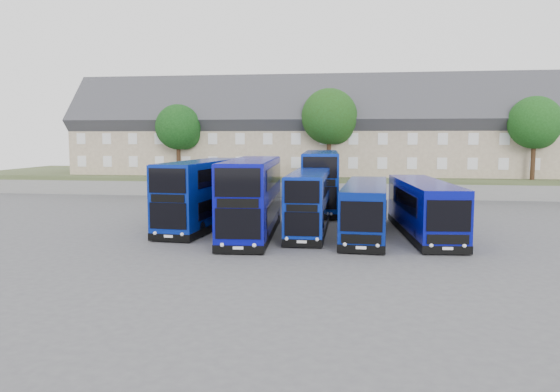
{
  "coord_description": "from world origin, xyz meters",
  "views": [
    {
      "loc": [
        4.59,
        -31.36,
        6.15
      ],
      "look_at": [
        -0.34,
        4.98,
        2.2
      ],
      "focal_mm": 35.0,
      "sensor_mm": 36.0,
      "label": 1
    }
  ],
  "objects_px": {
    "coach_east_a": "(365,210)",
    "dd_front_mid": "(252,199)",
    "tree_west": "(180,129)",
    "dd_front_left": "(202,195)",
    "tree_east": "(536,125)",
    "tree_mid": "(331,119)"
  },
  "relations": [
    {
      "from": "coach_east_a",
      "to": "dd_front_mid",
      "type": "bearing_deg",
      "value": -168.91
    },
    {
      "from": "dd_front_mid",
      "to": "coach_east_a",
      "type": "bearing_deg",
      "value": 4.32
    },
    {
      "from": "dd_front_mid",
      "to": "coach_east_a",
      "type": "distance_m",
      "value": 7.18
    },
    {
      "from": "dd_front_mid",
      "to": "tree_west",
      "type": "bearing_deg",
      "value": 114.18
    },
    {
      "from": "dd_front_left",
      "to": "dd_front_mid",
      "type": "xyz_separation_m",
      "value": [
        3.91,
        -2.49,
        0.11
      ]
    },
    {
      "from": "dd_front_left",
      "to": "tree_west",
      "type": "height_order",
      "value": "tree_west"
    },
    {
      "from": "dd_front_left",
      "to": "dd_front_mid",
      "type": "height_order",
      "value": "dd_front_mid"
    },
    {
      "from": "tree_west",
      "to": "tree_east",
      "type": "xyz_separation_m",
      "value": [
        36.0,
        0.0,
        0.34
      ]
    },
    {
      "from": "dd_front_mid",
      "to": "tree_west",
      "type": "height_order",
      "value": "tree_west"
    },
    {
      "from": "dd_front_left",
      "to": "tree_west",
      "type": "bearing_deg",
      "value": 116.54
    },
    {
      "from": "dd_front_mid",
      "to": "tree_east",
      "type": "distance_m",
      "value": 33.57
    },
    {
      "from": "tree_west",
      "to": "tree_mid",
      "type": "bearing_deg",
      "value": 1.79
    },
    {
      "from": "dd_front_mid",
      "to": "tree_east",
      "type": "bearing_deg",
      "value": 40.45
    },
    {
      "from": "dd_front_left",
      "to": "tree_east",
      "type": "xyz_separation_m",
      "value": [
        27.77,
        20.57,
        5.16
      ]
    },
    {
      "from": "coach_east_a",
      "to": "tree_mid",
      "type": "bearing_deg",
      "value": 101.28
    },
    {
      "from": "coach_east_a",
      "to": "tree_west",
      "type": "distance_m",
      "value": 29.77
    },
    {
      "from": "coach_east_a",
      "to": "tree_mid",
      "type": "xyz_separation_m",
      "value": [
        -3.21,
        22.58,
        6.45
      ]
    },
    {
      "from": "dd_front_left",
      "to": "coach_east_a",
      "type": "xyz_separation_m",
      "value": [
        10.98,
        -1.51,
        -0.62
      ]
    },
    {
      "from": "dd_front_mid",
      "to": "coach_east_a",
      "type": "xyz_separation_m",
      "value": [
        7.08,
        0.98,
        -0.72
      ]
    },
    {
      "from": "dd_front_left",
      "to": "tree_mid",
      "type": "xyz_separation_m",
      "value": [
        7.77,
        21.07,
        5.84
      ]
    },
    {
      "from": "tree_west",
      "to": "dd_front_mid",
      "type": "bearing_deg",
      "value": -62.25
    },
    {
      "from": "dd_front_left",
      "to": "dd_front_mid",
      "type": "distance_m",
      "value": 4.63
    }
  ]
}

